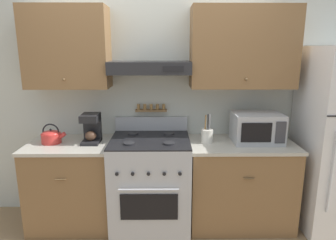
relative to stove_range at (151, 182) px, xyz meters
name	(u,v)px	position (x,y,z in m)	size (l,w,h in m)	color
wall_back	(156,84)	(0.05, 0.33, 0.98)	(5.20, 0.46, 2.55)	silver
counter_left	(73,183)	(-0.82, 0.04, -0.03)	(0.84, 0.67, 0.89)	brown
counter_right	(239,183)	(0.93, 0.04, -0.03)	(1.06, 0.67, 0.89)	brown
stove_range	(151,182)	(0.00, 0.00, 0.00)	(0.79, 0.73, 1.09)	#ADAFB5
tea_kettle	(51,136)	(-0.99, 0.04, 0.48)	(0.25, 0.19, 0.20)	red
coffee_maker	(91,128)	(-0.59, 0.07, 0.56)	(0.17, 0.23, 0.30)	black
microwave	(257,128)	(1.08, 0.05, 0.56)	(0.48, 0.37, 0.30)	#ADAFB5
utensil_crock	(207,135)	(0.57, 0.04, 0.49)	(0.12, 0.12, 0.29)	silver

